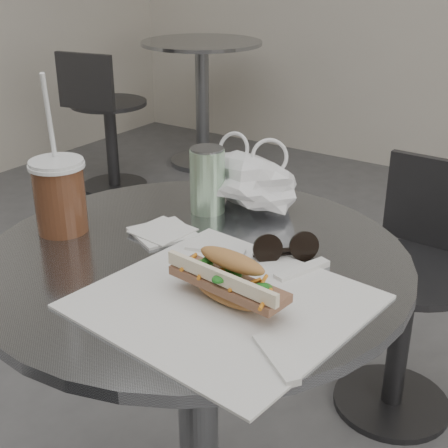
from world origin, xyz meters
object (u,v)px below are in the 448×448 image
Objects in this scene: banh_mi at (230,279)px; bg_chair at (106,130)px; sunglasses at (285,249)px; bg_table at (202,89)px; iced_coffee at (60,195)px; chair_far at (408,306)px; cafe_table at (198,380)px; drink_can at (207,180)px.

bg_chair is at bearing 145.63° from banh_mi.
bg_chair is at bearing 98.28° from sunglasses.
iced_coffee reaches higher than bg_table.
bg_chair is 3.06× the size of banh_mi.
banh_mi is (1.89, -1.64, 0.44)m from bg_chair.
bg_table is at bearing -37.53° from chair_far.
sunglasses reaches higher than chair_far.
iced_coffee reaches higher than cafe_table.
banh_mi is at bearing -52.88° from bg_table.
drink_can is (-0.10, 0.17, 0.34)m from cafe_table.
bg_chair is (-1.75, 1.54, -0.12)m from cafe_table.
chair_far is 5.28× the size of drink_can.
bg_chair is 5.68× the size of drink_can.
sunglasses is (1.74, -2.13, 0.29)m from bg_table.
bg_chair reaches higher than cafe_table.
drink_can reaches higher than bg_table.
iced_coffee is (1.48, -1.60, 0.47)m from bg_chair.
bg_table is at bearing 85.29° from sunglasses.
drink_can is (-0.24, 0.10, 0.05)m from sunglasses.
bg_table reaches higher than chair_far.
cafe_table is 5.65× the size of drink_can.
sunglasses reaches higher than bg_chair.
chair_far is at bearing 76.53° from cafe_table.
chair_far is 0.97m from banh_mi.
banh_mi is at bearing -51.92° from bg_chair.
banh_mi is 2.53× the size of sunglasses.
sunglasses is (0.41, 0.13, -0.05)m from iced_coffee.
sunglasses is at bearing -23.08° from drink_can.
iced_coffee is (-0.41, 0.04, 0.03)m from banh_mi.
drink_can reaches higher than banh_mi.
bg_table is 2.55m from drink_can.
bg_table is 1.04× the size of chair_far.
bg_table is 2.65m from iced_coffee.
sunglasses is 0.26m from drink_can.
bg_chair reaches higher than chair_far.
chair_far is (0.18, 0.74, -0.15)m from cafe_table.
iced_coffee is at bearing 153.80° from sunglasses.
drink_can reaches higher than bg_chair.
bg_chair is 2.43m from sunglasses.
banh_mi reaches higher than bg_chair.
cafe_table is 2.33m from bg_chair.
chair_far is at bearing 42.89° from sunglasses.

